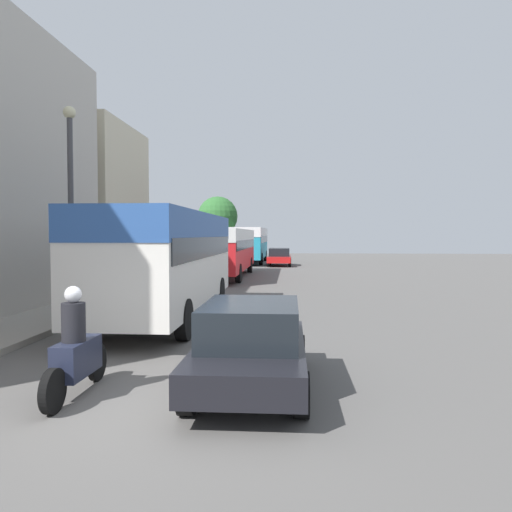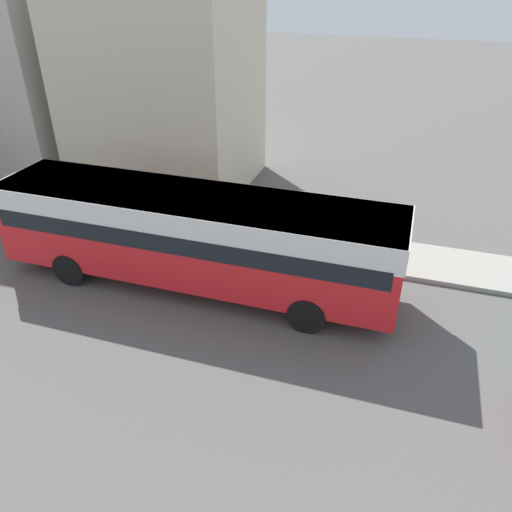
% 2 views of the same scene
% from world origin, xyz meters
% --- Properties ---
extents(building_far_terrace, '(5.71, 6.74, 8.02)m').
position_xyz_m(building_far_terrace, '(-9.06, 17.76, 4.01)').
color(building_far_terrace, beige).
rests_on(building_far_terrace, ground_plane).
extents(bus_following, '(2.56, 11.52, 2.83)m').
position_xyz_m(bus_following, '(-1.90, 22.11, 1.85)').
color(bus_following, red).
rests_on(bus_following, ground_plane).
extents(pedestrian_near_curb, '(0.34, 0.34, 1.65)m').
position_xyz_m(pedestrian_near_curb, '(-4.89, 19.82, 1.00)').
color(pedestrian_near_curb, '#232838').
rests_on(pedestrian_near_curb, sidewalk).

